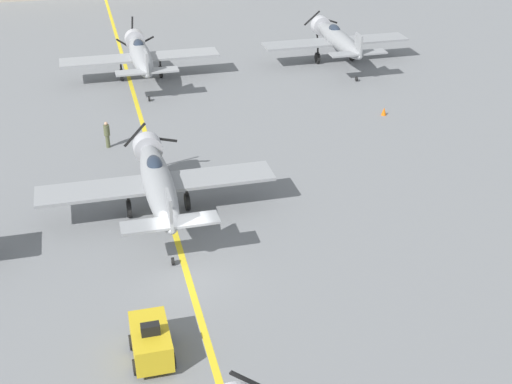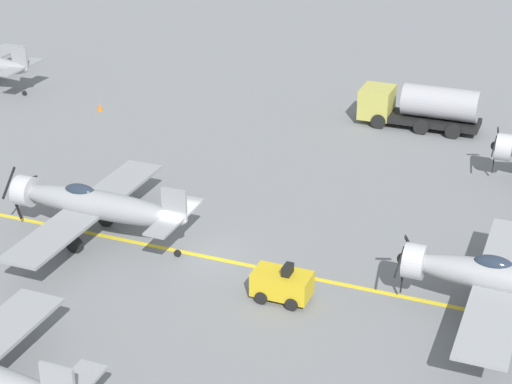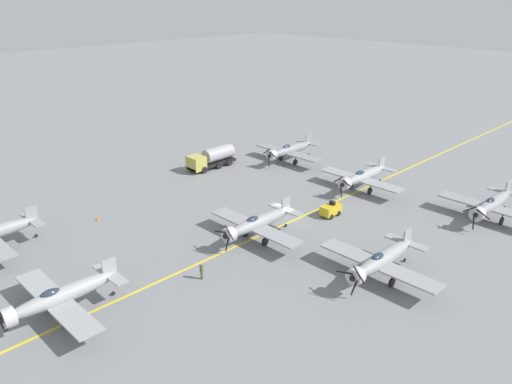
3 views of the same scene
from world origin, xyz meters
The scene contains 12 objects.
ground_plane centered at (0.00, 0.00, 0.00)m, with size 400.00×400.00×0.00m, color slate.
taxiway_stripe centered at (0.00, 0.00, 0.00)m, with size 0.30×160.00×0.01m, color yellow.
airplane_mid_center centered at (-0.50, 5.10, 2.01)m, with size 12.00×9.98×3.65m.
airplane_near_center centered at (-0.19, -14.98, 2.01)m, with size 12.00×9.98×3.65m.
airplane_near_left centered at (-16.01, -17.85, 2.01)m, with size 12.00×9.98×3.65m.
airplane_mid_left centered at (-14.10, 2.55, 2.01)m, with size 12.00×9.98×3.65m.
airplane_far_center centered at (0.95, 26.16, 2.01)m, with size 12.00×9.98×3.80m.
airplane_near_right centered at (14.61, -16.98, 2.01)m, with size 12.00×9.98×3.65m.
fuel_tanker centered at (21.23, -6.68, 1.51)m, with size 2.67×8.00×2.98m.
tow_tractor centered at (-2.20, -5.52, 0.79)m, with size 1.57×2.60×1.79m.
ground_crew_walking centered at (-2.46, 14.33, 0.92)m, with size 0.37×0.37×1.68m.
traffic_cone centered at (16.14, 14.97, 0.28)m, with size 0.36×0.36×0.55m, color orange.
Camera 3 is at (-34.53, 38.88, 24.97)m, focal length 35.00 mm.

